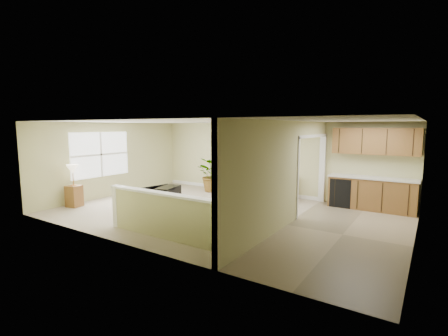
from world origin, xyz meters
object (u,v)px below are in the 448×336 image
Objects in this scene: piano_bench at (168,196)px; loveseat at (269,187)px; small_plant at (288,195)px; accent_table at (246,180)px; lamp_stand at (74,189)px; piano at (147,185)px; palm_plant at (213,175)px.

loveseat is at bearing 51.65° from piano_bench.
piano_bench is at bearing -138.07° from small_plant.
accent_table is 5.48m from lamp_stand.
accent_table is (2.26, 2.46, 0.02)m from piano.
accent_table is 1.65m from small_plant.
piano is at bearing -144.06° from loveseat.
accent_table is at bearing 176.40° from loveseat.
small_plant is (2.80, 2.52, -0.08)m from piano_bench.
accent_table is 1.64× the size of small_plant.
palm_plant reaches higher than piano.
lamp_stand is at bearing -118.16° from palm_plant.
piano reaches higher than accent_table.
lamp_stand is (-5.05, -4.14, 0.32)m from small_plant.
loveseat is at bearing 4.37° from palm_plant.
piano_bench is at bearing 0.19° from piano.
palm_plant reaches higher than loveseat.
palm_plant reaches higher than small_plant.
loveseat is 1.23× the size of palm_plant.
lamp_stand reaches higher than accent_table.
loveseat reaches higher than accent_table.
palm_plant reaches higher than piano_bench.
palm_plant is at bearing -178.79° from small_plant.
small_plant is 0.39× the size of lamp_stand.
piano is 3.39× the size of small_plant.
palm_plant is at bearing 61.84° from lamp_stand.
piano is at bearing -114.12° from palm_plant.
lamp_stand is (-2.18, -4.08, -0.07)m from palm_plant.
palm_plant is (1.01, 2.27, 0.11)m from piano.
accent_table is at bearing 57.66° from piano.
palm_plant reaches higher than accent_table.
lamp_stand is at bearing -137.22° from loveseat.
loveseat is 1.37× the size of lamp_stand.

